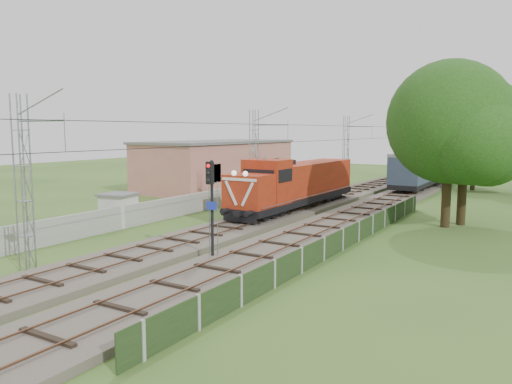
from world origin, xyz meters
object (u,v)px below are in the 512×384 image
Objects in this scene: locomotive at (296,184)px; coach_rake at (481,151)px; signal_post at (211,193)px; relay_hut at (119,210)px.

locomotive is 68.86m from coach_rake.
locomotive is 3.37× the size of signal_post.
coach_rake is 81.26m from relay_hut.
signal_post reaches higher than relay_hut.
locomotive reaches higher than relay_hut.
coach_rake is 22.61× the size of signal_post.
locomotive is 13.82m from relay_hut.
signal_post is (3.37, -15.85, 1.21)m from locomotive.
locomotive is 6.73× the size of relay_hut.
relay_hut is (-10.77, 4.23, -2.29)m from signal_post.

